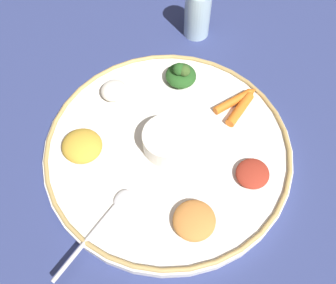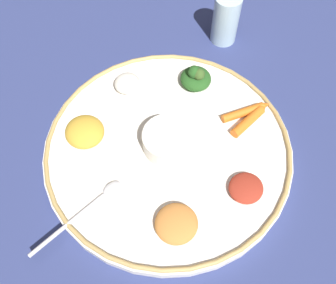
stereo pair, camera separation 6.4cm
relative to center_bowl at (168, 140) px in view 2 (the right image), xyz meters
The scene contains 13 objects.
ground_plane 0.04m from the center_bowl, ahead, with size 2.40×2.40×0.00m, color navy.
platter 0.03m from the center_bowl, ahead, with size 0.44×0.44×0.02m, color white.
platter_rim 0.02m from the center_bowl, ahead, with size 0.44×0.44×0.01m, color tan.
center_bowl is the anchor object (origin of this frame).
spoon 0.17m from the center_bowl, 88.73° to the right, with size 0.02×0.18×0.01m.
greens_pile 0.15m from the center_bowl, 116.89° to the left, with size 0.08×0.08×0.05m.
carrot_near_spoon 0.16m from the center_bowl, 66.56° to the left, with size 0.02×0.09×0.02m.
carrot_outer 0.16m from the center_bowl, 73.52° to the left, with size 0.05×0.10×0.02m.
mound_rice_white 0.16m from the center_bowl, 168.41° to the left, with size 0.05×0.05×0.03m, color silver.
mound_beet 0.15m from the center_bowl, 14.12° to the left, with size 0.06×0.06×0.02m, color maroon.
mound_lentil_yellow 0.15m from the center_bowl, 140.16° to the right, with size 0.07×0.07×0.03m, color gold.
mound_squash 0.15m from the center_bowl, 37.31° to the right, with size 0.07×0.07×0.02m, color #C67A38.
drinking_glass 0.32m from the center_bowl, 114.94° to the left, with size 0.06×0.06×0.11m.
Camera 2 is at (0.24, -0.22, 0.59)m, focal length 39.39 mm.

